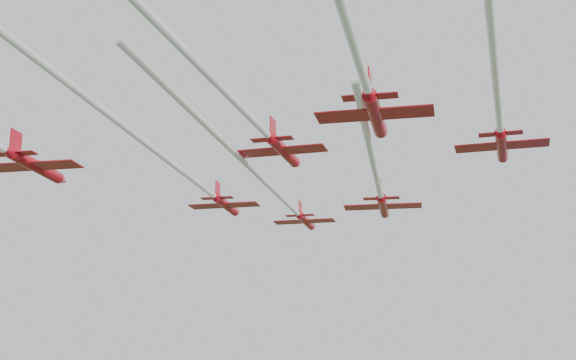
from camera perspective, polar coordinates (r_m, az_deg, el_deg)
The scene contains 6 objects.
jet_lead at distance 87.20m, azimuth -1.05°, elevation -0.71°, with size 20.91×59.92×2.36m.
jet_row2_left at distance 78.13m, azimuth -7.90°, elevation 0.90°, with size 21.93×59.50×2.44m.
jet_row2_right at distance 80.10m, azimuth 6.47°, elevation -0.46°, with size 17.78×41.02×2.53m.
jet_row3_mid at distance 61.68m, azimuth -4.03°, elevation 5.81°, with size 17.53×56.03×2.53m.
jet_row3_right at distance 55.79m, azimuth 14.52°, elevation 7.35°, with size 18.28×60.87×2.37m.
jet_row4_right at distance 45.17m, azimuth 4.30°, elevation 10.81°, with size 21.20×56.34×2.56m.
Camera 1 is at (35.92, -67.97, 28.72)m, focal length 50.00 mm.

